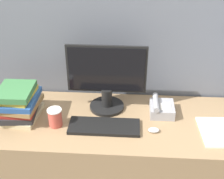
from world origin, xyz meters
The scene contains 9 objects.
cubicle_panel_rear centered at (0.00, 0.66, 0.78)m, with size 1.99×0.04×1.57m.
desk centered at (0.00, 0.31, 0.38)m, with size 1.59×0.62×0.77m.
monitor centered at (-0.08, 0.45, 0.98)m, with size 0.50×0.22×0.44m.
keyboard centered at (-0.08, 0.23, 0.78)m, with size 0.43×0.16×0.02m.
mouse centered at (0.21, 0.21, 0.78)m, with size 0.07×0.04×0.02m.
coffee_cup centered at (-0.38, 0.24, 0.83)m, with size 0.09×0.09×0.11m.
book_stack centered at (-0.62, 0.31, 0.87)m, with size 0.25×0.28×0.21m.
desk_telephone centered at (0.27, 0.41, 0.81)m, with size 0.15×0.18×0.10m.
paper_pile centered at (0.61, 0.23, 0.78)m, with size 0.25×0.29×0.01m.
Camera 1 is at (0.06, -1.25, 1.93)m, focal length 50.00 mm.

